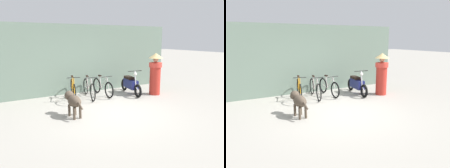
# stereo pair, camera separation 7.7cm
# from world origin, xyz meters

# --- Properties ---
(ground_plane) EXTENTS (60.00, 60.00, 0.00)m
(ground_plane) POSITION_xyz_m (0.00, 0.00, 0.00)
(ground_plane) COLOR #9E998E
(shop_wall_back) EXTENTS (8.80, 0.20, 2.81)m
(shop_wall_back) POSITION_xyz_m (0.00, 2.99, 1.41)
(shop_wall_back) COLOR slate
(shop_wall_back) RESTS_ON ground
(bicycle_0) EXTENTS (0.53, 1.68, 0.91)m
(bicycle_0) POSITION_xyz_m (-0.64, 1.97, 0.38)
(bicycle_0) COLOR black
(bicycle_0) RESTS_ON ground
(bicycle_1) EXTENTS (0.46, 1.74, 0.86)m
(bicycle_1) POSITION_xyz_m (0.00, 1.99, 0.36)
(bicycle_1) COLOR black
(bicycle_1) RESTS_ON ground
(bicycle_2) EXTENTS (0.46, 1.63, 0.82)m
(bicycle_2) POSITION_xyz_m (0.61, 2.03, 0.34)
(bicycle_2) COLOR black
(bicycle_2) RESTS_ON ground
(motorcycle) EXTENTS (0.58, 1.80, 1.01)m
(motorcycle) POSITION_xyz_m (1.74, 1.69, 0.40)
(motorcycle) COLOR black
(motorcycle) RESTS_ON ground
(stray_dog) EXTENTS (0.38, 1.08, 0.72)m
(stray_dog) POSITION_xyz_m (-1.24, 0.29, 0.48)
(stray_dog) COLOR #4C3F33
(stray_dog) RESTS_ON ground
(person_in_robes) EXTENTS (0.80, 0.80, 1.68)m
(person_in_robes) POSITION_xyz_m (2.55, 1.13, 0.91)
(person_in_robes) COLOR #B72D23
(person_in_robes) RESTS_ON ground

